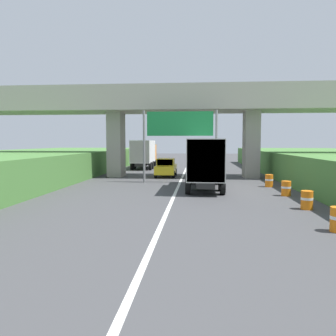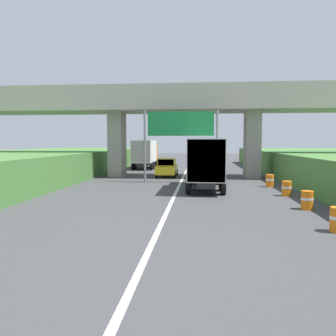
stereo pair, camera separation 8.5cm
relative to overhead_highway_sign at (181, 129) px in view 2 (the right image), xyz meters
name	(u,v)px [view 2 (the right image)]	position (x,y,z in m)	size (l,w,h in m)	color
lane_centre_stripe	(179,186)	(0.00, -2.15, -4.26)	(0.20, 94.24, 0.01)	white
overpass_bridge	(183,109)	(0.00, 4.63, 1.99)	(40.00, 4.80, 8.23)	#9E998E
overhead_highway_sign	(181,129)	(0.00, 0.00, 0.00)	(5.88, 0.18, 5.73)	slate
truck_orange	(145,153)	(-5.13, 14.25, -2.33)	(2.44, 7.30, 3.44)	black
truck_white	(205,161)	(1.88, -3.49, -2.33)	(2.44, 7.30, 3.44)	black
car_yellow	(167,168)	(-1.55, 4.79, -3.41)	(1.86, 4.10, 1.72)	gold
construction_barrel_3	(307,200)	(6.65, -9.99, -3.81)	(0.57, 0.57, 0.90)	orange
construction_barrel_4	(287,188)	(6.72, -5.89, -3.81)	(0.57, 0.57, 0.90)	orange
construction_barrel_5	(270,181)	(6.56, -1.80, -3.81)	(0.57, 0.57, 0.90)	orange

